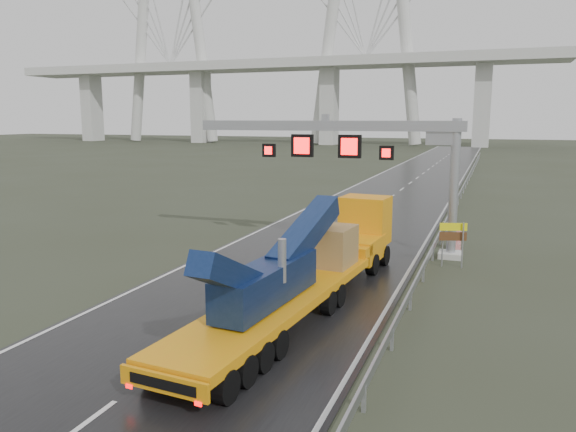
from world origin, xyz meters
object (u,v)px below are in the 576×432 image
at_px(sign_gantry, 363,148).
at_px(exit_sign_pair, 453,236).
at_px(striped_barrier, 454,240).
at_px(heavy_haul_truck, 319,259).

height_order(sign_gantry, exit_sign_pair, sign_gantry).
relative_size(sign_gantry, striped_barrier, 13.33).
xyz_separation_m(heavy_haul_truck, striped_barrier, (4.58, 10.67, -1.02)).
relative_size(heavy_haul_truck, exit_sign_pair, 7.77).
bearing_deg(sign_gantry, heavy_haul_truck, -88.42).
bearing_deg(heavy_haul_truck, exit_sign_pair, 59.54).
bearing_deg(sign_gantry, striped_barrier, 22.60).
height_order(sign_gantry, striped_barrier, sign_gantry).
relative_size(sign_gantry, heavy_haul_truck, 0.85).
bearing_deg(heavy_haul_truck, striped_barrier, 71.65).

